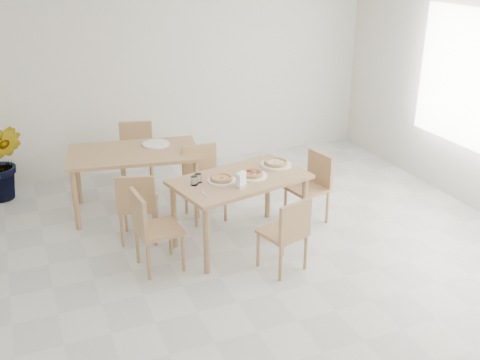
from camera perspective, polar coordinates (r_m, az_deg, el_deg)
name	(u,v)px	position (r m, az deg, el deg)	size (l,w,h in m)	color
main_table	(240,186)	(5.77, 0.00, -0.61)	(1.50, 1.05, 0.75)	#A87D56
chair_south	(288,230)	(5.37, 4.86, -5.09)	(0.47, 0.47, 0.77)	tan
chair_north	(203,177)	(6.47, -3.81, 0.34)	(0.42, 0.42, 0.83)	tan
chair_west	(151,225)	(5.44, -9.07, -4.58)	(0.44, 0.44, 0.82)	tan
chair_east	(312,182)	(6.40, 7.37, -0.25)	(0.46, 0.46, 0.80)	tan
plate_margherita	(222,180)	(5.65, -1.88, -0.05)	(0.29, 0.29, 0.02)	white
plate_mushroom	(276,165)	(6.06, 3.66, 1.58)	(0.33, 0.33, 0.02)	white
plate_pepperoni	(252,176)	(5.76, 1.22, 0.44)	(0.31, 0.31, 0.02)	white
pizza_margherita	(222,178)	(5.64, -1.88, 0.16)	(0.27, 0.27, 0.03)	tan
pizza_mushroom	(276,163)	(6.06, 3.67, 1.78)	(0.32, 0.32, 0.03)	tan
pizza_pepperoni	(252,174)	(5.75, 1.22, 0.65)	(0.27, 0.27, 0.03)	tan
tumbler_a	(198,178)	(5.62, -4.28, 0.17)	(0.07, 0.07, 0.09)	white
tumbler_b	(194,181)	(5.56, -4.69, -0.08)	(0.07, 0.07, 0.09)	white
napkin_holder	(241,180)	(5.51, 0.10, 0.05)	(0.14, 0.13, 0.15)	silver
fork_a	(223,170)	(5.92, -1.77, 1.02)	(0.01, 0.16, 0.01)	silver
fork_b	(204,194)	(5.37, -3.66, -1.40)	(0.02, 0.19, 0.01)	silver
second_table	(134,158)	(6.61, -10.76, 2.21)	(1.60, 1.08, 0.75)	tan
chair_back_s	(137,203)	(5.96, -10.38, -2.27)	(0.50, 0.50, 0.80)	tan
chair_back_n	(137,151)	(7.36, -10.47, 2.94)	(0.51, 0.51, 0.85)	tan
plate_empty	(156,144)	(6.75, -8.53, 3.63)	(0.32, 0.32, 0.02)	white
potted_plant	(1,163)	(7.46, -23.07, 1.64)	(0.53, 0.43, 0.97)	#1C5F1D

